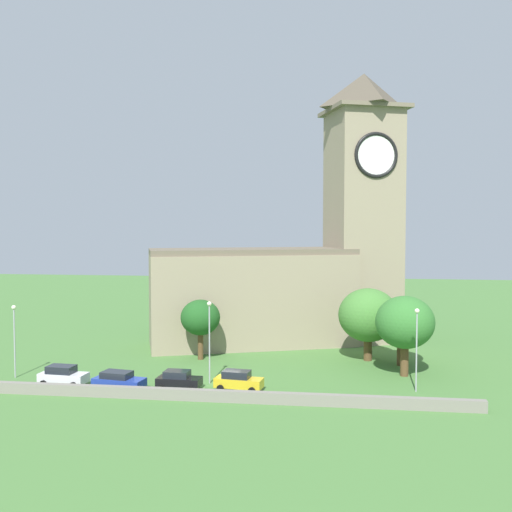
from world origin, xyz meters
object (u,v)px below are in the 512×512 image
(car_white, at_px, (63,376))
(streetlamp_west_end, at_px, (14,330))
(car_yellow, at_px, (238,381))
(streetlamp_central, at_px, (417,337))
(tree_by_tower, at_px, (405,323))
(car_blue, at_px, (118,380))
(car_black, at_px, (179,380))
(tree_riverside_east, at_px, (368,315))
(streetlamp_west_mid, at_px, (209,330))
(tree_churchyard, at_px, (401,322))
(tree_riverside_west, at_px, (200,318))
(church, at_px, (304,254))

(car_white, relative_size, streetlamp_west_end, 0.64)
(streetlamp_west_end, bearing_deg, car_yellow, -3.90)
(streetlamp_central, distance_m, tree_by_tower, 5.63)
(car_yellow, bearing_deg, car_blue, -174.56)
(car_blue, distance_m, tree_by_tower, 28.48)
(car_blue, relative_size, car_black, 1.21)
(tree_riverside_east, bearing_deg, streetlamp_central, -72.85)
(tree_riverside_east, bearing_deg, car_blue, -147.62)
(car_white, distance_m, streetlamp_west_end, 7.53)
(streetlamp_west_end, height_order, streetlamp_west_mid, streetlamp_west_mid)
(streetlamp_west_mid, xyz_separation_m, tree_riverside_east, (15.57, 11.79, -0.09))
(tree_riverside_east, xyz_separation_m, tree_churchyard, (3.39, -1.88, -0.42))
(tree_riverside_east, relative_size, tree_churchyard, 1.12)
(tree_riverside_west, bearing_deg, car_blue, -110.26)
(tree_by_tower, bearing_deg, tree_churchyard, 88.64)
(car_blue, bearing_deg, car_white, 175.63)
(streetlamp_west_end, bearing_deg, tree_riverside_east, 19.24)
(church, height_order, car_blue, church)
(car_blue, xyz_separation_m, car_black, (5.50, 0.84, 0.02))
(car_black, bearing_deg, church, 66.16)
(tree_churchyard, bearing_deg, car_white, -158.84)
(church, distance_m, car_black, 27.66)
(streetlamp_west_mid, bearing_deg, tree_riverside_west, 107.92)
(car_black, relative_size, tree_churchyard, 0.57)
(car_black, xyz_separation_m, tree_riverside_east, (18.01, 14.07, 4.24))
(streetlamp_central, bearing_deg, tree_by_tower, 94.26)
(streetlamp_west_mid, xyz_separation_m, tree_churchyard, (18.97, 9.91, -0.52))
(car_blue, bearing_deg, streetlamp_central, 6.11)
(car_yellow, xyz_separation_m, streetlamp_central, (16.15, 1.86, 4.11))
(streetlamp_central, xyz_separation_m, tree_churchyard, (-0.31, 10.11, -0.36))
(streetlamp_west_mid, bearing_deg, car_yellow, -33.35)
(streetlamp_west_end, distance_m, streetlamp_central, 38.95)
(streetlamp_west_mid, bearing_deg, church, 69.49)
(tree_riverside_west, bearing_deg, church, 45.60)
(car_black, distance_m, streetlamp_west_mid, 5.47)
(car_black, height_order, tree_riverside_east, tree_riverside_east)
(church, bearing_deg, streetlamp_central, -61.86)
(streetlamp_west_end, height_order, tree_riverside_east, tree_riverside_east)
(car_white, relative_size, streetlamp_west_mid, 0.58)
(streetlamp_west_end, distance_m, tree_riverside_west, 19.45)
(car_black, bearing_deg, car_blue, -171.36)
(streetlamp_west_end, bearing_deg, car_blue, -12.53)
(car_black, bearing_deg, streetlamp_central, 5.47)
(tree_riverside_east, bearing_deg, tree_riverside_west, -173.92)
(car_yellow, height_order, streetlamp_west_mid, streetlamp_west_mid)
(streetlamp_west_mid, bearing_deg, streetlamp_west_end, -178.52)
(car_yellow, xyz_separation_m, tree_riverside_west, (-6.30, 11.86, 3.80))
(car_blue, distance_m, car_black, 5.56)
(church, bearing_deg, tree_riverside_east, -50.43)
(car_yellow, height_order, tree_by_tower, tree_by_tower)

